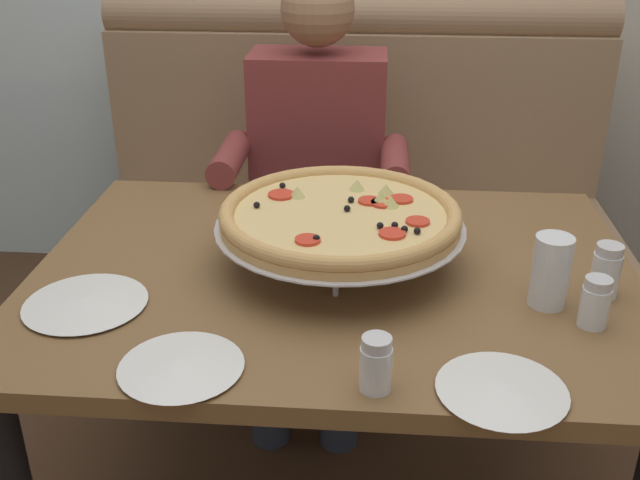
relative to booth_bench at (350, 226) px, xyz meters
name	(u,v)px	position (x,y,z in m)	size (l,w,h in m)	color
booth_bench	(350,226)	(0.00, 0.00, 0.00)	(1.72, 0.78, 1.13)	#937556
dining_table	(334,302)	(0.00, -0.94, 0.25)	(1.26, 0.93, 0.73)	brown
diner_main	(315,167)	(-0.10, -0.27, 0.31)	(0.54, 0.64, 1.27)	#2D3342
pizza	(340,216)	(0.01, -0.91, 0.44)	(0.52, 0.52, 0.14)	silver
shaker_oregano	(605,274)	(0.53, -1.01, 0.38)	(0.06, 0.06, 0.11)	white
shaker_pepper_flakes	(594,306)	(0.48, -1.12, 0.37)	(0.05, 0.05, 0.10)	white
shaker_parmesan	(376,367)	(0.09, -1.34, 0.37)	(0.05, 0.05, 0.10)	white
plate_near_left	(181,364)	(-0.23, -1.32, 0.34)	(0.21, 0.21, 0.02)	white
plate_near_right	(85,301)	(-0.47, -1.13, 0.34)	(0.24, 0.24, 0.02)	white
plate_far_side	(502,387)	(0.29, -1.34, 0.34)	(0.21, 0.21, 0.02)	white
drinking_glass	(550,276)	(0.42, -1.05, 0.39)	(0.07, 0.07, 0.14)	silver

